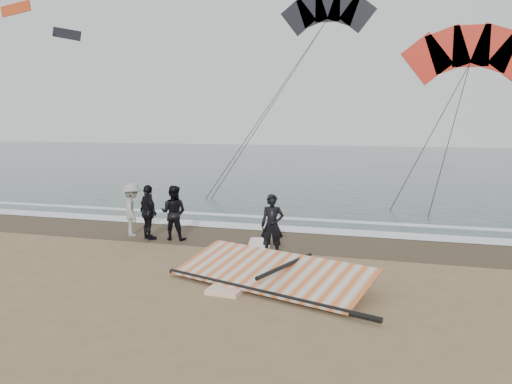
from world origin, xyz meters
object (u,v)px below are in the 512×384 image
board_white (243,277)px  board_cream (258,249)px  sail_rig (270,274)px  man_main (272,226)px

board_white → board_cream: bearing=102.8°
board_cream → sail_rig: sail_rig is taller
board_white → man_main: bearing=90.1°
board_white → board_cream: board_white is taller
board_white → sail_rig: bearing=-3.8°
man_main → sail_rig: 2.20m
board_cream → sail_rig: bearing=-80.2°
board_white → sail_rig: sail_rig is taller
man_main → sail_rig: bearing=-85.6°
board_white → board_cream: (-0.35, 2.44, -0.00)m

